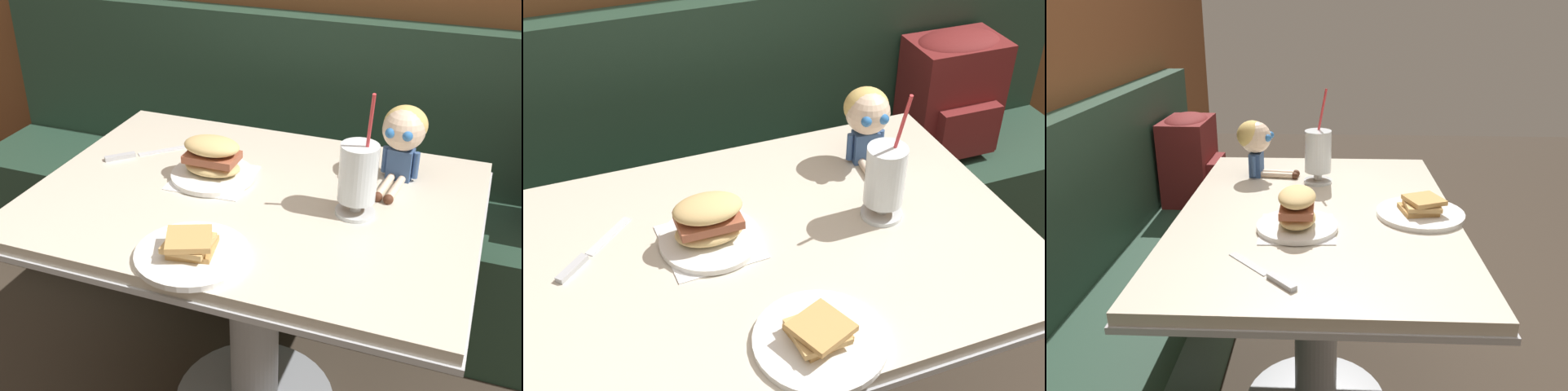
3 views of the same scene
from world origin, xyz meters
The scene contains 7 objects.
booth_bench centered at (0.00, 0.81, 0.33)m, with size 2.60×0.48×1.00m.
diner_table centered at (0.00, 0.18, 0.54)m, with size 1.11×0.81×0.74m.
toast_plate centered at (-0.03, -0.12, 0.76)m, with size 0.25×0.25×0.06m.
milkshake_glass centered at (0.26, 0.18, 0.84)m, with size 0.10×0.10×0.31m.
sandwich_plate centered at (-0.13, 0.23, 0.79)m, with size 0.22×0.22×0.12m.
butter_knife centered at (-0.40, 0.27, 0.74)m, with size 0.18×0.18×0.01m.
seated_doll centered at (0.32, 0.40, 0.87)m, with size 0.12×0.22×0.20m.
Camera 1 is at (0.52, -1.14, 1.54)m, focal length 44.73 mm.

